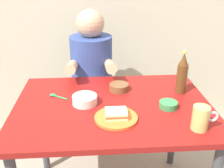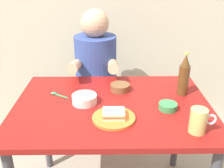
{
  "view_description": "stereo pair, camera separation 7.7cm",
  "coord_description": "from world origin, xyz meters",
  "px_view_note": "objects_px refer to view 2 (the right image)",
  "views": [
    {
      "loc": [
        -0.09,
        -1.3,
        1.46
      ],
      "look_at": [
        0.0,
        0.05,
        0.84
      ],
      "focal_mm": 42.29,
      "sensor_mm": 36.0,
      "label": 1
    },
    {
      "loc": [
        -0.02,
        -1.31,
        1.46
      ],
      "look_at": [
        0.0,
        0.05,
        0.84
      ],
      "focal_mm": 42.29,
      "sensor_mm": 36.0,
      "label": 2
    }
  ],
  "objects_px": {
    "plate_orange": "(114,118)",
    "beer_bottle": "(184,76)",
    "sandwich": "(114,114)",
    "dip_bowl_green": "(168,106)",
    "stool": "(97,109)",
    "beer_mug": "(199,121)",
    "person_seated": "(96,63)",
    "dining_table": "(112,118)"
  },
  "relations": [
    {
      "from": "person_seated",
      "to": "dip_bowl_green",
      "type": "height_order",
      "value": "person_seated"
    },
    {
      "from": "stool",
      "to": "plate_orange",
      "type": "bearing_deg",
      "value": -80.98
    },
    {
      "from": "sandwich",
      "to": "beer_bottle",
      "type": "bearing_deg",
      "value": 33.9
    },
    {
      "from": "stool",
      "to": "sandwich",
      "type": "bearing_deg",
      "value": -80.98
    },
    {
      "from": "dip_bowl_green",
      "to": "plate_orange",
      "type": "bearing_deg",
      "value": -161.68
    },
    {
      "from": "stool",
      "to": "person_seated",
      "type": "xyz_separation_m",
      "value": [
        0.0,
        -0.01,
        0.42
      ]
    },
    {
      "from": "dining_table",
      "to": "dip_bowl_green",
      "type": "xyz_separation_m",
      "value": [
        0.3,
        -0.06,
        0.11
      ]
    },
    {
      "from": "stool",
      "to": "person_seated",
      "type": "relative_size",
      "value": 0.63
    },
    {
      "from": "plate_orange",
      "to": "sandwich",
      "type": "distance_m",
      "value": 0.02
    },
    {
      "from": "sandwich",
      "to": "beer_bottle",
      "type": "height_order",
      "value": "beer_bottle"
    },
    {
      "from": "sandwich",
      "to": "beer_mug",
      "type": "relative_size",
      "value": 0.87
    },
    {
      "from": "beer_bottle",
      "to": "dip_bowl_green",
      "type": "bearing_deg",
      "value": -123.96
    },
    {
      "from": "stool",
      "to": "sandwich",
      "type": "xyz_separation_m",
      "value": [
        0.13,
        -0.79,
        0.42
      ]
    },
    {
      "from": "person_seated",
      "to": "dip_bowl_green",
      "type": "distance_m",
      "value": 0.8
    },
    {
      "from": "dining_table",
      "to": "plate_orange",
      "type": "relative_size",
      "value": 5.0
    },
    {
      "from": "beer_mug",
      "to": "beer_bottle",
      "type": "relative_size",
      "value": 0.48
    },
    {
      "from": "stool",
      "to": "dip_bowl_green",
      "type": "height_order",
      "value": "dip_bowl_green"
    },
    {
      "from": "dining_table",
      "to": "beer_mug",
      "type": "distance_m",
      "value": 0.51
    },
    {
      "from": "plate_orange",
      "to": "beer_mug",
      "type": "relative_size",
      "value": 1.75
    },
    {
      "from": "plate_orange",
      "to": "beer_bottle",
      "type": "height_order",
      "value": "beer_bottle"
    },
    {
      "from": "plate_orange",
      "to": "beer_mug",
      "type": "xyz_separation_m",
      "value": [
        0.39,
        -0.11,
        0.05
      ]
    },
    {
      "from": "stool",
      "to": "beer_mug",
      "type": "bearing_deg",
      "value": -60.38
    },
    {
      "from": "beer_bottle",
      "to": "dip_bowl_green",
      "type": "height_order",
      "value": "beer_bottle"
    },
    {
      "from": "dining_table",
      "to": "beer_mug",
      "type": "xyz_separation_m",
      "value": [
        0.4,
        -0.28,
        0.15
      ]
    },
    {
      "from": "person_seated",
      "to": "sandwich",
      "type": "xyz_separation_m",
      "value": [
        0.13,
        -0.78,
        0.01
      ]
    },
    {
      "from": "dining_table",
      "to": "stool",
      "type": "bearing_deg",
      "value": 100.76
    },
    {
      "from": "sandwich",
      "to": "beer_mug",
      "type": "distance_m",
      "value": 0.41
    },
    {
      "from": "stool",
      "to": "sandwich",
      "type": "relative_size",
      "value": 4.09
    },
    {
      "from": "stool",
      "to": "beer_mug",
      "type": "xyz_separation_m",
      "value": [
        0.52,
        -0.91,
        0.45
      ]
    },
    {
      "from": "plate_orange",
      "to": "beer_bottle",
      "type": "relative_size",
      "value": 0.84
    },
    {
      "from": "plate_orange",
      "to": "sandwich",
      "type": "xyz_separation_m",
      "value": [
        -0.0,
        0.0,
        0.02
      ]
    },
    {
      "from": "person_seated",
      "to": "plate_orange",
      "type": "distance_m",
      "value": 0.79
    },
    {
      "from": "beer_bottle",
      "to": "beer_mug",
      "type": "bearing_deg",
      "value": -94.21
    },
    {
      "from": "dining_table",
      "to": "person_seated",
      "type": "bearing_deg",
      "value": 100.95
    },
    {
      "from": "plate_orange",
      "to": "beer_mug",
      "type": "bearing_deg",
      "value": -16.38
    },
    {
      "from": "plate_orange",
      "to": "sandwich",
      "type": "height_order",
      "value": "sandwich"
    },
    {
      "from": "beer_bottle",
      "to": "dip_bowl_green",
      "type": "relative_size",
      "value": 2.62
    },
    {
      "from": "dining_table",
      "to": "stool",
      "type": "xyz_separation_m",
      "value": [
        -0.12,
        0.63,
        -0.3
      ]
    },
    {
      "from": "plate_orange",
      "to": "dip_bowl_green",
      "type": "relative_size",
      "value": 2.2
    },
    {
      "from": "stool",
      "to": "beer_bottle",
      "type": "bearing_deg",
      "value": -43.14
    },
    {
      "from": "dining_table",
      "to": "beer_bottle",
      "type": "xyz_separation_m",
      "value": [
        0.43,
        0.12,
        0.21
      ]
    },
    {
      "from": "plate_orange",
      "to": "beer_bottle",
      "type": "distance_m",
      "value": 0.52
    }
  ]
}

